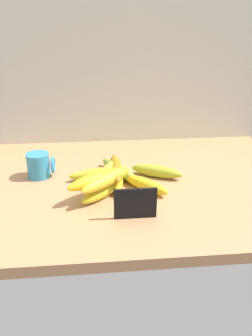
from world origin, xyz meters
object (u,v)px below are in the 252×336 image
at_px(banana_8, 116,168).
at_px(banana_10, 107,179).
at_px(banana_0, 146,185).
at_px(banana_7, 97,179).
at_px(banana_5, 109,185).
at_px(chalkboard_sign, 135,205).
at_px(banana_3, 119,170).
at_px(coffee_mug, 39,165).
at_px(banana_1, 102,192).
at_px(banana_2, 97,174).
at_px(banana_4, 157,171).
at_px(banana_9, 107,173).
at_px(banana_6, 118,179).

relative_size(banana_8, banana_10, 0.96).
relative_size(banana_0, banana_7, 0.80).
bearing_deg(banana_8, banana_5, -120.89).
distance_m(chalkboard_sign, banana_3, 0.26).
bearing_deg(banana_7, coffee_mug, 140.24).
height_order(banana_0, banana_1, same).
height_order(chalkboard_sign, banana_2, chalkboard_sign).
bearing_deg(banana_4, coffee_mug, 174.25).
bearing_deg(banana_1, chalkboard_sign, -54.86).
bearing_deg(banana_4, banana_0, -117.95).
distance_m(banana_8, banana_9, 0.04).
relative_size(banana_2, banana_6, 0.99).
height_order(chalkboard_sign, banana_6, chalkboard_sign).
relative_size(chalkboard_sign, banana_4, 0.65).
bearing_deg(banana_3, chalkboard_sign, -85.34).
bearing_deg(banana_0, banana_3, 123.14).
height_order(banana_1, banana_4, banana_4).
bearing_deg(chalkboard_sign, banana_1, 125.14).
xyz_separation_m(banana_4, banana_10, (-0.17, -0.12, 0.04)).
bearing_deg(banana_4, banana_8, -164.79).
xyz_separation_m(banana_0, banana_1, (-0.13, -0.03, -0.00)).
bearing_deg(banana_7, banana_2, 89.53).
bearing_deg(banana_7, banana_10, -10.55).
height_order(chalkboard_sign, banana_10, chalkboard_sign).
distance_m(banana_4, banana_6, 0.14).
height_order(banana_1, banana_2, banana_1).
bearing_deg(banana_10, banana_7, 169.45).
bearing_deg(banana_1, banana_0, 12.95).
relative_size(banana_2, banana_3, 0.86).
bearing_deg(banana_9, banana_7, -123.28).
relative_size(banana_7, banana_10, 0.99).
distance_m(banana_0, banana_1, 0.14).
xyz_separation_m(banana_2, banana_4, (0.19, -0.00, 0.00)).
bearing_deg(banana_10, banana_8, 69.59).
distance_m(chalkboard_sign, banana_0, 0.16).
bearing_deg(banana_2, banana_5, -68.27).
bearing_deg(banana_10, banana_9, 87.38).
relative_size(banana_4, banana_8, 0.89).
bearing_deg(banana_9, banana_0, -10.64).
xyz_separation_m(banana_6, banana_7, (-0.06, -0.07, 0.04)).
bearing_deg(banana_2, coffee_mug, 169.61).
bearing_deg(banana_5, banana_4, 26.06).
bearing_deg(banana_3, banana_6, -99.99).
bearing_deg(banana_5, banana_3, 67.77).
relative_size(banana_6, banana_10, 0.92).
bearing_deg(coffee_mug, banana_1, -38.99).
bearing_deg(banana_0, banana_6, 148.80).
bearing_deg(chalkboard_sign, banana_5, 110.97).
relative_size(banana_2, banana_9, 0.92).
distance_m(banana_0, banana_3, 0.13).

